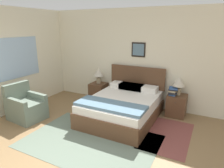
{
  "coord_description": "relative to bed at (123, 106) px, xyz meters",
  "views": [
    {
      "loc": [
        1.87,
        -1.79,
        2.14
      ],
      "look_at": [
        0.02,
        1.79,
        0.97
      ],
      "focal_mm": 32.0,
      "sensor_mm": 36.0,
      "label": 1
    }
  ],
  "objects": [
    {
      "name": "armchair",
      "position": [
        -2.03,
        -1.09,
        -0.01
      ],
      "size": [
        0.82,
        0.7,
        0.84
      ],
      "rotation": [
        0.0,
        0.0,
        -1.66
      ],
      "color": "slate",
      "rests_on": "ground_plane"
    },
    {
      "name": "book_thick_bottom",
      "position": [
        1.02,
        0.68,
        0.25
      ],
      "size": [
        0.17,
        0.21,
        0.04
      ],
      "rotation": [
        0.0,
        0.0,
        -0.11
      ],
      "color": "#335693",
      "rests_on": "nightstand_by_door"
    },
    {
      "name": "wall_back",
      "position": [
        -0.08,
        1.03,
        1.0
      ],
      "size": [
        7.59,
        0.09,
        2.6
      ],
      "color": "beige",
      "rests_on": "ground_plane"
    },
    {
      "name": "book_slim_near_top",
      "position": [
        1.02,
        0.68,
        0.38
      ],
      "size": [
        0.24,
        0.25,
        0.03
      ],
      "rotation": [
        0.0,
        0.0,
        0.1
      ],
      "color": "#232328",
      "rests_on": "book_novel_upper"
    },
    {
      "name": "table_lamp_by_door",
      "position": [
        1.12,
        0.75,
        0.54
      ],
      "size": [
        0.3,
        0.3,
        0.46
      ],
      "color": "gray",
      "rests_on": "nightstand_by_door"
    },
    {
      "name": "book_paperback_top",
      "position": [
        1.02,
        0.68,
        0.4
      ],
      "size": [
        0.23,
        0.29,
        0.03
      ],
      "rotation": [
        0.0,
        0.0,
        0.18
      ],
      "color": "#335693",
      "rests_on": "book_slim_near_top"
    },
    {
      "name": "area_rug_main",
      "position": [
        -0.13,
        -1.23,
        -0.3
      ],
      "size": [
        2.51,
        1.7,
        0.01
      ],
      "color": "slate",
      "rests_on": "ground_plane"
    },
    {
      "name": "book_novel_upper",
      "position": [
        1.02,
        0.68,
        0.34
      ],
      "size": [
        0.19,
        0.23,
        0.04
      ],
      "rotation": [
        0.0,
        0.0,
        -0.16
      ],
      "color": "beige",
      "rests_on": "book_hardcover_middle"
    },
    {
      "name": "table_lamp_near_window",
      "position": [
        -1.11,
        0.75,
        0.54
      ],
      "size": [
        0.3,
        0.3,
        0.46
      ],
      "color": "gray",
      "rests_on": "nightstand_near_window"
    },
    {
      "name": "bed",
      "position": [
        0.0,
        0.0,
        0.0
      ],
      "size": [
        1.52,
        1.97,
        1.1
      ],
      "color": "brown",
      "rests_on": "ground_plane"
    },
    {
      "name": "nightstand_near_window",
      "position": [
        -1.11,
        0.73,
        -0.04
      ],
      "size": [
        0.45,
        0.47,
        0.53
      ],
      "color": "brown",
      "rests_on": "ground_plane"
    },
    {
      "name": "nightstand_by_door",
      "position": [
        1.12,
        0.73,
        -0.04
      ],
      "size": [
        0.45,
        0.47,
        0.53
      ],
      "color": "brown",
      "rests_on": "ground_plane"
    },
    {
      "name": "book_hardcover_middle",
      "position": [
        1.02,
        0.68,
        0.3
      ],
      "size": [
        0.18,
        0.24,
        0.04
      ],
      "rotation": [
        0.0,
        0.0,
        -0.01
      ],
      "color": "#232328",
      "rests_on": "book_thick_bottom"
    },
    {
      "name": "area_rug_bedside",
      "position": [
        1.14,
        -0.33,
        -0.3
      ],
      "size": [
        0.89,
        1.48,
        0.01
      ],
      "color": "brown",
      "rests_on": "ground_plane"
    },
    {
      "name": "wall_left",
      "position": [
        -2.7,
        -0.65,
        1.0
      ],
      "size": [
        0.08,
        5.66,
        2.6
      ],
      "color": "beige",
      "rests_on": "ground_plane"
    }
  ]
}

